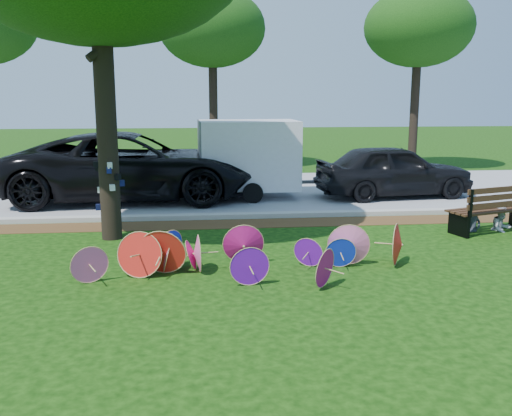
{
  "coord_description": "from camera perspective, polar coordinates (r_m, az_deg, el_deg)",
  "views": [
    {
      "loc": [
        -0.65,
        -9.18,
        3.16
      ],
      "look_at": [
        0.5,
        2.0,
        0.9
      ],
      "focal_mm": 40.0,
      "sensor_mm": 36.0,
      "label": 1
    }
  ],
  "objects": [
    {
      "name": "black_van",
      "position": [
        17.5,
        -12.39,
        4.08
      ],
      "size": [
        7.35,
        3.41,
        2.04
      ],
      "primitive_type": "imported",
      "rotation": [
        0.0,
        0.0,
        1.57
      ],
      "color": "black",
      "rests_on": "ground"
    },
    {
      "name": "person_right",
      "position": [
        14.49,
        23.47,
        0.16
      ],
      "size": [
        0.65,
        0.57,
        1.16
      ],
      "primitive_type": "imported",
      "rotation": [
        0.0,
        0.0,
        0.26
      ],
      "color": "#B3B3BC",
      "rests_on": "ground"
    },
    {
      "name": "bg_trees",
      "position": [
        23.82,
        -4.82,
        17.62
      ],
      "size": [
        21.59,
        5.61,
        7.4
      ],
      "color": "black",
      "rests_on": "ground"
    },
    {
      "name": "dark_pickup",
      "position": [
        18.19,
        13.6,
        3.65
      ],
      "size": [
        4.97,
        2.41,
        1.63
      ],
      "primitive_type": "imported",
      "rotation": [
        0.0,
        0.0,
        1.67
      ],
      "color": "black",
      "rests_on": "ground"
    },
    {
      "name": "parasol_pile",
      "position": [
        10.25,
        -1.88,
        -4.42
      ],
      "size": [
        6.14,
        2.0,
        0.87
      ],
      "color": "red",
      "rests_on": "ground"
    },
    {
      "name": "cargo_trailer",
      "position": [
        17.46,
        -0.74,
        5.36
      ],
      "size": [
        3.0,
        1.96,
        2.66
      ],
      "primitive_type": "cube",
      "rotation": [
        0.0,
        0.0,
        0.03
      ],
      "color": "white",
      "rests_on": "ground"
    },
    {
      "name": "street",
      "position": [
        18.81,
        -3.81,
        1.69
      ],
      "size": [
        90.0,
        8.0,
        0.01
      ],
      "primitive_type": "cube",
      "color": "gray",
      "rests_on": "ground"
    },
    {
      "name": "park_bench",
      "position": [
        14.29,
        22.33,
        -0.03
      ],
      "size": [
        2.24,
        1.38,
        1.09
      ],
      "primitive_type": null,
      "rotation": [
        0.0,
        0.0,
        0.3
      ],
      "color": "black",
      "rests_on": "ground"
    },
    {
      "name": "curb",
      "position": [
        14.73,
        -3.21,
        -0.8
      ],
      "size": [
        90.0,
        0.3,
        0.12
      ],
      "primitive_type": "cube",
      "color": "#B7B5AD",
      "rests_on": "ground"
    },
    {
      "name": "person_left",
      "position": [
        14.16,
        21.0,
        0.23
      ],
      "size": [
        0.52,
        0.44,
        1.22
      ],
      "primitive_type": "imported",
      "rotation": [
        0.0,
        0.0,
        0.4
      ],
      "color": "#373E4C",
      "rests_on": "ground"
    },
    {
      "name": "ground",
      "position": [
        9.73,
        -1.74,
        -7.59
      ],
      "size": [
        90.0,
        90.0,
        0.0
      ],
      "primitive_type": "plane",
      "color": "black",
      "rests_on": "ground"
    },
    {
      "name": "mulch_strip",
      "position": [
        14.06,
        -3.07,
        -1.62
      ],
      "size": [
        90.0,
        1.0,
        0.01
      ],
      "primitive_type": "cube",
      "color": "#472D16",
      "rests_on": "ground"
    }
  ]
}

